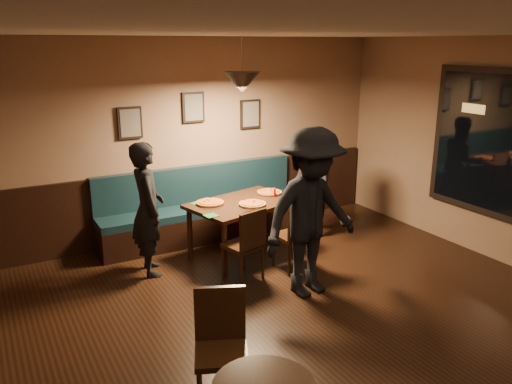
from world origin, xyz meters
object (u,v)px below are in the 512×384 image
(diner_front, at_px, (311,213))
(soda_glass, at_px, (292,197))
(dining_table, at_px, (243,228))
(cafe_chair_far, at_px, (221,352))
(booth_bench, at_px, (204,205))
(diner_left, at_px, (148,209))
(chair_near_right, at_px, (293,234))
(tabasco_bottle, at_px, (275,192))
(diner_right, at_px, (310,185))
(chair_near_left, at_px, (243,244))

(diner_front, xyz_separation_m, soda_glass, (0.40, 0.99, -0.14))
(dining_table, xyz_separation_m, cafe_chair_far, (-1.51, -2.53, 0.09))
(booth_bench, height_order, diner_left, diner_left)
(booth_bench, relative_size, diner_front, 1.60)
(chair_near_right, height_order, tabasco_bottle, chair_near_right)
(chair_near_right, relative_size, cafe_chair_far, 0.99)
(diner_left, bearing_deg, diner_right, -80.65)
(chair_near_left, distance_m, tabasco_bottle, 1.10)
(diner_left, bearing_deg, diner_front, -127.33)
(booth_bench, distance_m, soda_glass, 1.39)
(diner_front, xyz_separation_m, cafe_chair_far, (-1.65, -1.20, -0.49))
(dining_table, xyz_separation_m, soda_glass, (0.54, -0.34, 0.43))
(booth_bench, xyz_separation_m, chair_near_left, (-0.12, -1.43, -0.06))
(chair_near_right, xyz_separation_m, tabasco_bottle, (0.15, 0.68, 0.35))
(dining_table, xyz_separation_m, diner_front, (0.14, -1.33, 0.57))
(chair_near_left, xyz_separation_m, soda_glass, (0.88, 0.31, 0.36))
(dining_table, bearing_deg, chair_near_right, -77.13)
(booth_bench, relative_size, cafe_chair_far, 3.31)
(dining_table, height_order, tabasco_bottle, tabasco_bottle)
(booth_bench, height_order, dining_table, booth_bench)
(chair_near_left, relative_size, diner_left, 0.54)
(chair_near_right, height_order, cafe_chair_far, cafe_chair_far)
(dining_table, distance_m, chair_near_left, 0.73)
(chair_near_right, xyz_separation_m, cafe_chair_far, (-1.85, -1.84, 0.01))
(chair_near_right, bearing_deg, cafe_chair_far, -138.43)
(dining_table, bearing_deg, tabasco_bottle, -13.55)
(booth_bench, relative_size, chair_near_right, 3.35)
(booth_bench, relative_size, diner_left, 1.85)
(booth_bench, height_order, tabasco_bottle, booth_bench)
(diner_left, height_order, tabasco_bottle, diner_left)
(chair_near_left, distance_m, cafe_chair_far, 2.22)
(booth_bench, distance_m, chair_near_right, 1.57)
(dining_table, bearing_deg, booth_bench, 92.47)
(tabasco_bottle, bearing_deg, diner_right, 11.32)
(chair_near_right, xyz_separation_m, diner_right, (0.81, 0.81, 0.32))
(diner_front, distance_m, tabasco_bottle, 1.37)
(diner_right, bearing_deg, diner_left, -69.93)
(diner_right, height_order, tabasco_bottle, diner_right)
(soda_glass, relative_size, cafe_chair_far, 0.15)
(booth_bench, distance_m, cafe_chair_far, 3.55)
(soda_glass, bearing_deg, tabasco_bottle, 100.90)
(diner_left, bearing_deg, cafe_chair_far, -178.17)
(chair_near_left, height_order, soda_glass, chair_near_left)
(dining_table, distance_m, diner_left, 1.33)
(diner_left, distance_m, soda_glass, 1.83)
(diner_front, height_order, cafe_chair_far, diner_front)
(dining_table, bearing_deg, soda_glass, -45.06)
(tabasco_bottle, bearing_deg, chair_near_right, -102.11)
(cafe_chair_far, bearing_deg, soda_glass, -109.74)
(diner_right, bearing_deg, booth_bench, -97.22)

